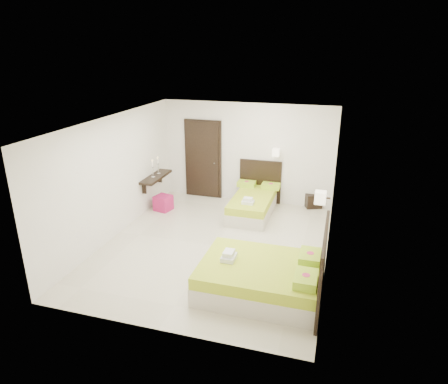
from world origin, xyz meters
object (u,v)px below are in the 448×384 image
(ottoman, at_px, (163,203))
(bed_single, at_px, (253,202))
(bed_double, at_px, (266,277))
(nightstand, at_px, (313,200))

(ottoman, bearing_deg, bed_single, 11.65)
(bed_double, height_order, nightstand, bed_double)
(nightstand, bearing_deg, bed_single, -171.15)
(bed_single, distance_m, nightstand, 1.63)
(ottoman, bearing_deg, nightstand, 19.68)
(bed_double, xyz_separation_m, nightstand, (0.45, 4.12, -0.12))
(bed_double, height_order, ottoman, bed_double)
(bed_single, distance_m, ottoman, 2.28)
(nightstand, bearing_deg, bed_double, -118.38)
(nightstand, xyz_separation_m, ottoman, (-3.62, -1.30, 0.01))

